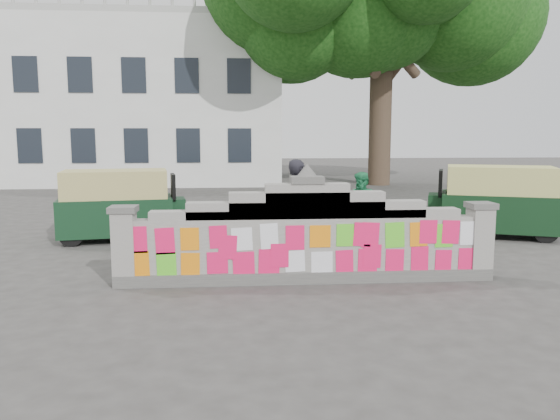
{
  "coord_description": "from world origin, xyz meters",
  "views": [
    {
      "loc": [
        -1.17,
        -8.99,
        2.48
      ],
      "look_at": [
        -0.37,
        1.0,
        1.1
      ],
      "focal_mm": 35.0,
      "sensor_mm": 36.0,
      "label": 1
    }
  ],
  "objects_px": {
    "cyclist_bike": "(297,235)",
    "rickshaw_right": "(495,200)",
    "pedestrian": "(362,206)",
    "rickshaw_left": "(120,204)",
    "cyclist_rider": "(297,217)"
  },
  "relations": [
    {
      "from": "rickshaw_left",
      "to": "cyclist_rider",
      "type": "bearing_deg",
      "value": -42.03
    },
    {
      "from": "pedestrian",
      "to": "rickshaw_left",
      "type": "height_order",
      "value": "rickshaw_left"
    },
    {
      "from": "cyclist_bike",
      "to": "rickshaw_right",
      "type": "distance_m",
      "value": 5.66
    },
    {
      "from": "pedestrian",
      "to": "cyclist_bike",
      "type": "bearing_deg",
      "value": -83.96
    },
    {
      "from": "pedestrian",
      "to": "rickshaw_left",
      "type": "xyz_separation_m",
      "value": [
        -5.76,
        0.4,
        0.06
      ]
    },
    {
      "from": "cyclist_rider",
      "to": "rickshaw_right",
      "type": "height_order",
      "value": "cyclist_rider"
    },
    {
      "from": "rickshaw_right",
      "to": "pedestrian",
      "type": "bearing_deg",
      "value": 24.2
    },
    {
      "from": "cyclist_bike",
      "to": "rickshaw_left",
      "type": "bearing_deg",
      "value": 37.14
    },
    {
      "from": "cyclist_bike",
      "to": "cyclist_rider",
      "type": "height_order",
      "value": "cyclist_rider"
    },
    {
      "from": "cyclist_bike",
      "to": "rickshaw_left",
      "type": "height_order",
      "value": "rickshaw_left"
    },
    {
      "from": "cyclist_rider",
      "to": "pedestrian",
      "type": "height_order",
      "value": "cyclist_rider"
    },
    {
      "from": "cyclist_bike",
      "to": "rickshaw_left",
      "type": "xyz_separation_m",
      "value": [
        -3.96,
        2.54,
        0.34
      ]
    },
    {
      "from": "cyclist_rider",
      "to": "rickshaw_left",
      "type": "height_order",
      "value": "cyclist_rider"
    },
    {
      "from": "cyclist_rider",
      "to": "rickshaw_left",
      "type": "bearing_deg",
      "value": 37.14
    },
    {
      "from": "cyclist_bike",
      "to": "rickshaw_right",
      "type": "xyz_separation_m",
      "value": [
        5.16,
        2.31,
        0.37
      ]
    }
  ]
}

